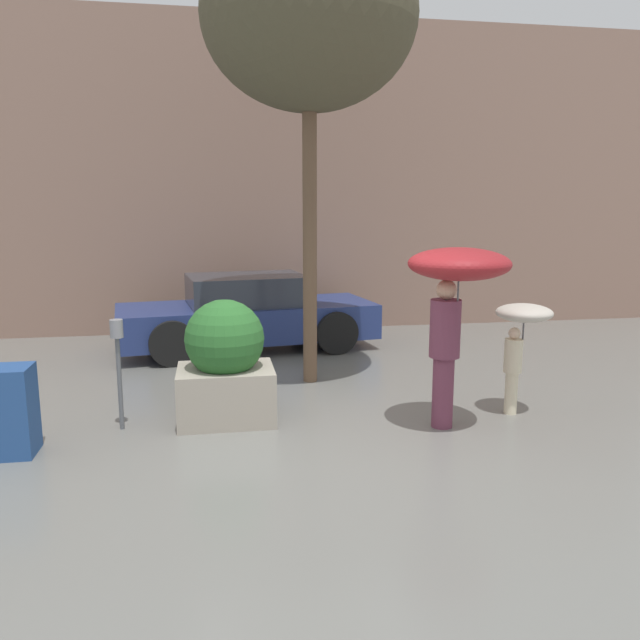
% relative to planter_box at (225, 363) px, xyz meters
% --- Properties ---
extents(ground_plane, '(40.00, 40.00, 0.00)m').
position_rel_planter_box_xyz_m(ground_plane, '(0.80, -1.07, -0.68)').
color(ground_plane, slate).
extents(building_facade, '(18.00, 0.30, 6.00)m').
position_rel_planter_box_xyz_m(building_facade, '(0.80, 5.43, 2.32)').
color(building_facade, '#8C6B5B').
rests_on(building_facade, ground).
extents(planter_box, '(1.09, 0.90, 1.41)m').
position_rel_planter_box_xyz_m(planter_box, '(0.00, 0.00, 0.00)').
color(planter_box, '#9E9384').
rests_on(planter_box, ground).
extents(person_adult, '(1.08, 1.08, 2.02)m').
position_rel_planter_box_xyz_m(person_adult, '(2.44, -0.73, 0.95)').
color(person_adult, brown).
rests_on(person_adult, ground).
extents(person_child, '(0.65, 0.65, 1.33)m').
position_rel_planter_box_xyz_m(person_child, '(3.42, -0.38, 0.38)').
color(person_child, beige).
rests_on(person_child, ground).
extents(parked_car_near, '(4.53, 2.33, 1.29)m').
position_rel_planter_box_xyz_m(parked_car_near, '(0.46, 3.68, -0.07)').
color(parked_car_near, navy).
rests_on(parked_car_near, ground).
extents(street_tree, '(2.81, 2.81, 6.05)m').
position_rel_planter_box_xyz_m(street_tree, '(1.21, 1.47, 4.15)').
color(street_tree, brown).
rests_on(street_tree, ground).
extents(parking_meter, '(0.14, 0.14, 1.24)m').
position_rel_planter_box_xyz_m(parking_meter, '(-1.16, -0.09, 0.22)').
color(parking_meter, '#595B60').
rests_on(parking_meter, ground).
extents(newspaper_box, '(0.50, 0.44, 0.90)m').
position_rel_planter_box_xyz_m(newspaper_box, '(-2.16, -0.66, -0.23)').
color(newspaper_box, navy).
rests_on(newspaper_box, ground).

